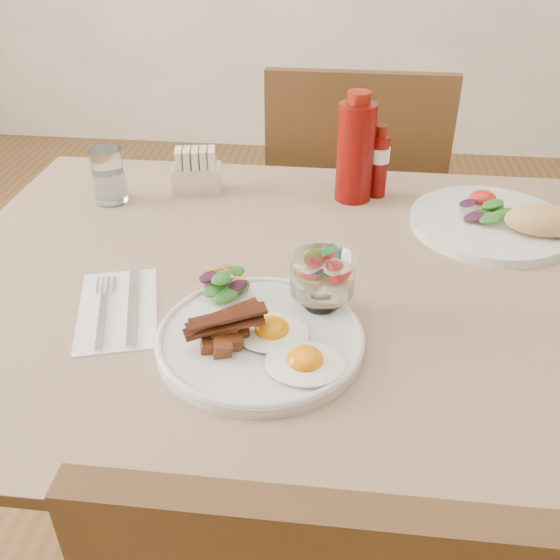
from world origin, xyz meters
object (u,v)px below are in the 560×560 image
Objects in this scene: main_plate at (260,339)px; fruit_cup at (322,275)px; chair_far at (351,216)px; table at (349,327)px; hot_sauce_bottle at (379,162)px; water_glass at (109,179)px; ketchup_bottle at (355,151)px; second_plate at (503,221)px; sugar_caddy at (197,173)px.

main_plate is 3.06× the size of fruit_cup.
chair_far reaches higher than main_plate.
hot_sauce_bottle is at bearing 82.85° from table.
fruit_cup is 0.87× the size of water_glass.
water_glass is (-0.35, 0.40, 0.04)m from main_plate.
chair_far is 6.60× the size of hot_sauce_bottle.
ketchup_bottle reaches higher than table.
ketchup_bottle is at bearing -156.95° from hot_sauce_bottle.
table is at bearing 63.75° from fruit_cup.
hot_sauce_bottle reaches higher than water_glass.
second_plate is 0.73m from water_glass.
water_glass is (-0.51, -0.09, -0.02)m from hot_sauce_bottle.
ketchup_bottle is at bearing -90.92° from chair_far.
main_plate is 0.49m from ketchup_bottle.
ketchup_bottle reaches higher than main_plate.
table is at bearing -26.56° from water_glass.
hot_sauce_bottle reaches higher than table.
chair_far is at bearing 42.64° from water_glass.
main_plate is at bearing -98.30° from chair_far.
chair_far is at bearing 86.61° from fruit_cup.
hot_sauce_bottle is 0.36m from sugar_caddy.
table is 4.57× the size of second_plate.
main_plate is 2.71× the size of sugar_caddy.
fruit_cup is (0.08, 0.08, 0.06)m from main_plate.
second_plate is (0.26, 0.20, 0.11)m from table.
chair_far reaches higher than table.
chair_far is at bearing 96.62° from hot_sauce_bottle.
fruit_cup is 0.47m from sugar_caddy.
sugar_caddy is at bearing 22.26° from water_glass.
water_glass reaches higher than main_plate.
fruit_cup is 0.31× the size of second_plate.
ketchup_bottle reaches higher than sugar_caddy.
sugar_caddy is 0.17m from water_glass.
second_plate is at bearing 43.23° from fruit_cup.
sugar_caddy is at bearing 124.76° from fruit_cup.
sugar_caddy is (-0.19, 0.46, 0.03)m from main_plate.
ketchup_bottle is 1.98× the size of water_glass.
hot_sauce_bottle is at bearing -83.38° from chair_far.
second_plate is at bearing -29.23° from hot_sauce_bottle.
fruit_cup is 0.88× the size of sugar_caddy.
hot_sauce_bottle is at bearing -6.01° from sugar_caddy.
table is 0.36m from hot_sauce_bottle.
ketchup_bottle reaches higher than chair_far.
fruit_cup is (-0.04, -0.75, 0.29)m from chair_far.
chair_far is 0.81m from fruit_cup.
sugar_caddy reaches higher than main_plate.
table is 0.35m from ketchup_bottle.
chair_far is 0.46m from hot_sauce_bottle.
ketchup_bottle is (-0.01, -0.36, 0.32)m from chair_far.
fruit_cup is 0.42m from second_plate.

